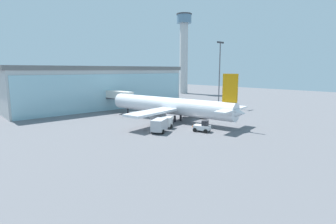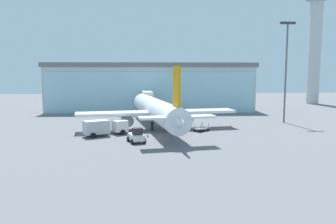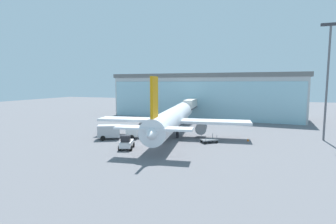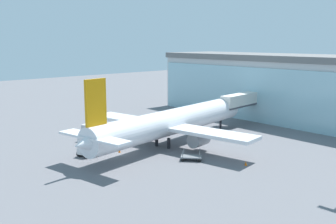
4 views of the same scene
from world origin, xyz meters
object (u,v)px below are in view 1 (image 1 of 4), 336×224
at_px(apron_light_mast, 220,69).
at_px(catering_truck, 162,124).
at_px(control_tower, 184,47).
at_px(pushback_tug, 203,127).
at_px(safety_cone_wingtip, 208,113).
at_px(baggage_cart, 203,116).
at_px(safety_cone_nose, 193,126).
at_px(jet_bridge, 116,96).
at_px(airplane, 171,106).

distance_m(apron_light_mast, catering_truck, 39.71).
distance_m(control_tower, catering_truck, 87.56).
xyz_separation_m(apron_light_mast, catering_truck, (-36.30, -11.98, -10.77)).
relative_size(pushback_tug, safety_cone_wingtip, 6.55).
relative_size(baggage_cart, safety_cone_nose, 5.78).
bearing_deg(control_tower, apron_light_mast, -124.28).
bearing_deg(jet_bridge, catering_truck, 160.03).
xyz_separation_m(jet_bridge, apron_light_mast, (29.06, -15.76, 7.57)).
bearing_deg(jet_bridge, pushback_tug, 171.61).
relative_size(jet_bridge, control_tower, 0.34).
bearing_deg(airplane, apron_light_mast, -87.40).
distance_m(pushback_tug, safety_cone_wingtip, 21.79).
xyz_separation_m(apron_light_mast, baggage_cart, (-19.36, -9.13, -11.74)).
bearing_deg(control_tower, pushback_tug, -134.69).
xyz_separation_m(jet_bridge, baggage_cart, (9.70, -24.89, -4.17)).
bearing_deg(jet_bridge, control_tower, -70.72).
bearing_deg(catering_truck, pushback_tug, -76.03).
relative_size(safety_cone_nose, safety_cone_wingtip, 1.00).
distance_m(control_tower, apron_light_mast, 52.39).
relative_size(jet_bridge, pushback_tug, 3.68).
height_order(control_tower, airplane, control_tower).
xyz_separation_m(airplane, safety_cone_wingtip, (14.29, -0.20, -3.25)).
bearing_deg(airplane, safety_cone_nose, 159.58).
bearing_deg(baggage_cart, airplane, -64.98).
bearing_deg(airplane, jet_bridge, -3.73).
xyz_separation_m(baggage_cart, pushback_tug, (-11.49, -8.90, 0.47)).
bearing_deg(baggage_cart, pushback_tug, -1.82).
relative_size(jet_bridge, baggage_cart, 4.17).
height_order(airplane, baggage_cart, airplane).
distance_m(baggage_cart, safety_cone_wingtip, 7.30).
distance_m(pushback_tug, safety_cone_nose, 4.46).
distance_m(jet_bridge, catering_truck, 28.85).
distance_m(control_tower, baggage_cart, 74.09).
relative_size(apron_light_mast, airplane, 0.55).
distance_m(catering_truck, baggage_cart, 17.20).
relative_size(control_tower, safety_cone_wingtip, 71.80).
height_order(jet_bridge, safety_cone_nose, jet_bridge).
distance_m(airplane, safety_cone_nose, 9.39).
relative_size(control_tower, catering_truck, 5.28).
bearing_deg(airplane, safety_cone_wingtip, -99.31).
relative_size(apron_light_mast, pushback_tug, 5.80).
distance_m(jet_bridge, baggage_cart, 27.04).
bearing_deg(safety_cone_nose, control_tower, 44.17).
height_order(apron_light_mast, baggage_cart, apron_light_mast).
distance_m(baggage_cart, pushback_tug, 14.54).
bearing_deg(jet_bridge, safety_cone_nose, 174.56).
height_order(control_tower, apron_light_mast, control_tower).
xyz_separation_m(safety_cone_nose, safety_cone_wingtip, (16.11, 8.42, 0.00)).
relative_size(airplane, safety_cone_nose, 69.13).
bearing_deg(catering_truck, baggage_cart, -18.47).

